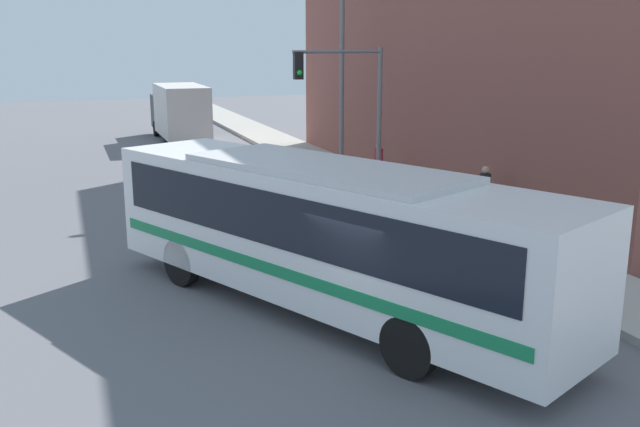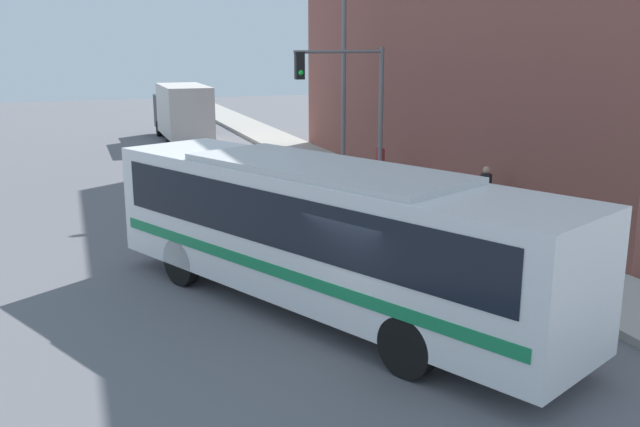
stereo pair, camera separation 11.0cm
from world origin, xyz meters
TOP-DOWN VIEW (x-y plane):
  - ground_plane at (0.00, 0.00)m, footprint 120.00×120.00m
  - sidewalk at (5.79, 20.00)m, footprint 2.59×70.00m
  - building_facade at (10.09, 12.99)m, footprint 6.00×23.98m
  - city_bus at (-0.40, 1.71)m, footprint 7.19×11.37m
  - delivery_truck at (0.89, 28.93)m, footprint 2.35×7.68m
  - fire_hydrant at (5.10, 3.34)m, footprint 0.28×0.37m
  - traffic_light_pole at (4.11, 11.45)m, footprint 3.28×0.35m
  - parking_meter at (5.10, 10.66)m, footprint 0.14×0.14m
  - street_lamp at (5.00, 15.34)m, footprint 2.86×0.28m
  - pedestrian_near_corner at (6.37, 6.28)m, footprint 0.34×0.34m
  - pedestrian_mid_block at (5.78, 12.59)m, footprint 0.34×0.34m

SIDE VIEW (x-z plane):
  - ground_plane at x=0.00m, z-range 0.00..0.00m
  - sidewalk at x=5.79m, z-range 0.00..0.18m
  - fire_hydrant at x=5.10m, z-range 0.17..0.96m
  - pedestrian_mid_block at x=5.78m, z-range 0.19..1.84m
  - parking_meter at x=5.10m, z-range 0.41..1.71m
  - pedestrian_near_corner at x=6.37m, z-range 0.20..1.99m
  - delivery_truck at x=0.89m, z-range 0.13..3.31m
  - city_bus at x=-0.40m, z-range 0.27..3.42m
  - traffic_light_pole at x=4.11m, z-range 1.15..6.33m
  - street_lamp at x=5.00m, z-range 0.91..9.18m
  - building_facade at x=10.09m, z-range 0.00..12.51m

